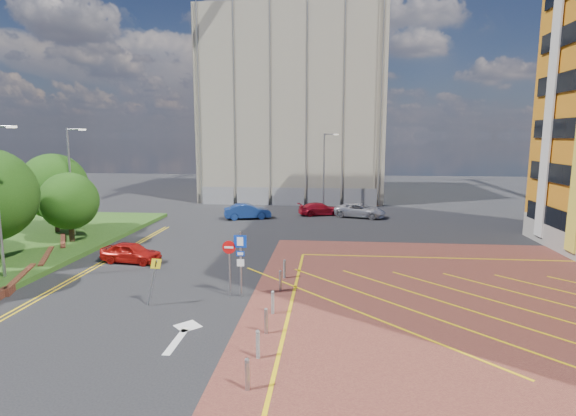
# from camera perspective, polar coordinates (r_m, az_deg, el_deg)

# --- Properties ---
(ground) EXTENTS (140.00, 140.00, 0.00)m
(ground) POSITION_cam_1_polar(r_m,az_deg,el_deg) (21.48, -7.83, -11.95)
(ground) COLOR black
(ground) RESTS_ON ground
(forecourt) EXTENTS (26.00, 26.00, 0.02)m
(forecourt) POSITION_cam_1_polar(r_m,az_deg,el_deg) (22.90, 29.59, -11.71)
(forecourt) COLOR brown
(forecourt) RESTS_ON ground
(retaining_wall) EXTENTS (6.06, 20.33, 0.40)m
(retaining_wall) POSITION_cam_1_polar(r_m,az_deg,el_deg) (28.13, -31.14, -7.67)
(retaining_wall) COLOR brown
(retaining_wall) RESTS_ON ground
(tree_c) EXTENTS (4.00, 4.00, 4.90)m
(tree_c) POSITION_cam_1_polar(r_m,az_deg,el_deg) (34.96, -26.04, 0.80)
(tree_c) COLOR #3D2B1C
(tree_c) RESTS_ON grass_bed
(tree_d) EXTENTS (5.00, 5.00, 6.08)m
(tree_d) POSITION_cam_1_polar(r_m,az_deg,el_deg) (39.00, -27.59, 2.47)
(tree_d) COLOR #3D2B1C
(tree_d) RESTS_ON grass_bed
(lamp_left_far) EXTENTS (1.53, 0.16, 8.00)m
(lamp_left_far) POSITION_cam_1_polar(r_m,az_deg,el_deg) (36.98, -25.81, 3.52)
(lamp_left_far) COLOR #9EA0A8
(lamp_left_far) RESTS_ON grass_bed
(lamp_back) EXTENTS (1.53, 0.16, 8.00)m
(lamp_back) POSITION_cam_1_polar(r_m,az_deg,el_deg) (47.61, 4.68, 5.09)
(lamp_back) COLOR #9EA0A8
(lamp_back) RESTS_ON ground
(sign_cluster) EXTENTS (1.17, 0.12, 3.20)m
(sign_cluster) POSITION_cam_1_polar(r_m,az_deg,el_deg) (21.72, -6.58, -6.25)
(sign_cluster) COLOR #9EA0A8
(sign_cluster) RESTS_ON ground
(warning_sign) EXTENTS (0.72, 0.41, 2.25)m
(warning_sign) POSITION_cam_1_polar(r_m,az_deg,el_deg) (21.46, -16.68, -8.24)
(warning_sign) COLOR #9EA0A8
(warning_sign) RESTS_ON ground
(bollard_row) EXTENTS (0.14, 11.14, 0.90)m
(bollard_row) POSITION_cam_1_polar(r_m,az_deg,el_deg) (19.38, -2.22, -12.76)
(bollard_row) COLOR #9EA0A8
(bollard_row) RESTS_ON forecourt
(construction_building) EXTENTS (21.20, 19.20, 22.00)m
(construction_building) POSITION_cam_1_polar(r_m,az_deg,el_deg) (59.77, 0.94, 12.30)
(construction_building) COLOR #9D9680
(construction_building) RESTS_ON ground
(construction_fence) EXTENTS (21.60, 0.06, 2.00)m
(construction_fence) POSITION_cam_1_polar(r_m,az_deg,el_deg) (50.08, 1.14, 1.45)
(construction_fence) COLOR gray
(construction_fence) RESTS_ON ground
(car_red_left) EXTENTS (3.85, 1.94, 1.26)m
(car_red_left) POSITION_cam_1_polar(r_m,az_deg,el_deg) (29.32, -19.32, -5.34)
(car_red_left) COLOR #B1130F
(car_red_left) RESTS_ON ground
(car_blue_back) EXTENTS (4.59, 2.74, 1.43)m
(car_blue_back) POSITION_cam_1_polar(r_m,az_deg,el_deg) (42.18, -5.17, -0.43)
(car_blue_back) COLOR navy
(car_blue_back) RESTS_ON ground
(car_red_back) EXTENTS (4.56, 2.93, 1.23)m
(car_red_back) POSITION_cam_1_polar(r_m,az_deg,el_deg) (44.16, 4.07, -0.12)
(car_red_back) COLOR maroon
(car_red_back) RESTS_ON ground
(car_silver_back) EXTENTS (5.28, 3.55, 1.34)m
(car_silver_back) POSITION_cam_1_polar(r_m,az_deg,el_deg) (43.40, 9.14, -0.30)
(car_silver_back) COLOR silver
(car_silver_back) RESTS_ON ground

